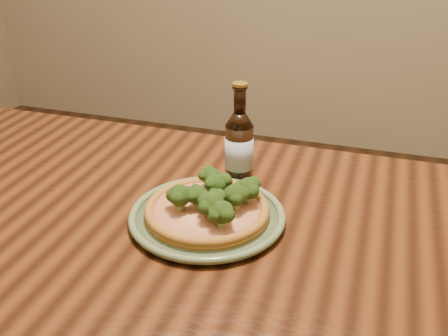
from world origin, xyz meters
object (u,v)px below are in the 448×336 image
(table, at_px, (136,272))
(plate, at_px, (207,216))
(beer_bottle, at_px, (239,146))
(pizza, at_px, (209,206))

(table, distance_m, plate, 0.17)
(table, height_order, beer_bottle, beer_bottle)
(pizza, bearing_deg, beer_bottle, 87.30)
(table, distance_m, beer_bottle, 0.32)
(table, distance_m, pizza, 0.19)
(plate, bearing_deg, pizza, 23.64)
(pizza, bearing_deg, plate, -156.36)
(plate, bearing_deg, beer_bottle, 86.02)
(table, xyz_separation_m, beer_bottle, (0.13, 0.24, 0.17))
(table, xyz_separation_m, pizza, (0.12, 0.07, 0.12))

